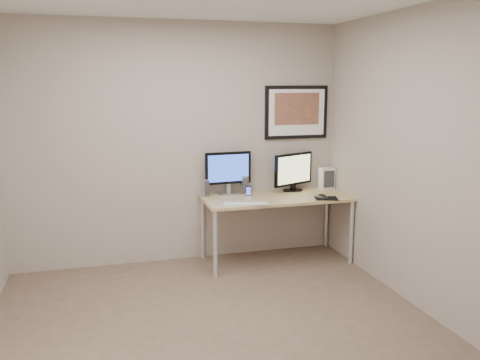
{
  "coord_description": "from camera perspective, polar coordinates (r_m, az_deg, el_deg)",
  "views": [
    {
      "loc": [
        -0.86,
        -3.74,
        1.96
      ],
      "look_at": [
        0.52,
        1.1,
        0.99
      ],
      "focal_mm": 38.0,
      "sensor_mm": 36.0,
      "label": 1
    }
  ],
  "objects": [
    {
      "name": "framed_art",
      "position": [
        5.86,
        6.35,
        7.58
      ],
      "size": [
        0.75,
        0.04,
        0.6
      ],
      "color": "black",
      "rests_on": "room"
    },
    {
      "name": "fan_unit",
      "position": [
        6.01,
        9.71,
        0.21
      ],
      "size": [
        0.17,
        0.12,
        0.25
      ],
      "primitive_type": "cube",
      "rotation": [
        0.0,
        0.0,
        0.02
      ],
      "color": "silver",
      "rests_on": "desk"
    },
    {
      "name": "desk",
      "position": [
        5.57,
        4.08,
        -2.52
      ],
      "size": [
        1.6,
        0.7,
        0.73
      ],
      "color": "#A3844E",
      "rests_on": "floor"
    },
    {
      "name": "keyboard",
      "position": [
        5.18,
        0.63,
        -2.69
      ],
      "size": [
        0.5,
        0.23,
        0.02
      ],
      "primitive_type": "cube",
      "rotation": [
        0.0,
        0.0,
        -0.22
      ],
      "color": "silver",
      "rests_on": "desk"
    },
    {
      "name": "mousepad",
      "position": [
        5.53,
        9.67,
        -2.04
      ],
      "size": [
        0.29,
        0.27,
        0.0
      ],
      "primitive_type": "cube",
      "rotation": [
        0.0,
        0.0,
        -0.28
      ],
      "color": "black",
      "rests_on": "desk"
    },
    {
      "name": "phone_dock",
      "position": [
        5.48,
        0.95,
        -1.32
      ],
      "size": [
        0.08,
        0.08,
        0.13
      ],
      "primitive_type": "cube",
      "rotation": [
        0.0,
        0.0,
        -0.3
      ],
      "color": "black",
      "rests_on": "desk"
    },
    {
      "name": "floor",
      "position": [
        4.31,
        -2.73,
        -16.11
      ],
      "size": [
        3.6,
        3.6,
        0.0
      ],
      "primitive_type": "plane",
      "color": "brown",
      "rests_on": "ground"
    },
    {
      "name": "monitor_large",
      "position": [
        5.6,
        -1.34,
        1.02
      ],
      "size": [
        0.52,
        0.18,
        0.47
      ],
      "rotation": [
        0.0,
        0.0,
        0.05
      ],
      "color": "#ABABB0",
      "rests_on": "desk"
    },
    {
      "name": "mouse",
      "position": [
        5.54,
        9.18,
        -1.76
      ],
      "size": [
        0.1,
        0.13,
        0.04
      ],
      "primitive_type": "ellipsoid",
      "rotation": [
        0.0,
        0.0,
        0.36
      ],
      "color": "black",
      "rests_on": "mousepad"
    },
    {
      "name": "speaker_left",
      "position": [
        5.53,
        -3.97,
        -0.9
      ],
      "size": [
        0.1,
        0.1,
        0.19
      ],
      "primitive_type": "cylinder",
      "rotation": [
        0.0,
        0.0,
        0.39
      ],
      "color": "#ABABB0",
      "rests_on": "desk"
    },
    {
      "name": "monitor_tv",
      "position": [
        5.81,
        6.01,
        1.01
      ],
      "size": [
        0.52,
        0.25,
        0.44
      ],
      "rotation": [
        0.0,
        0.0,
        0.41
      ],
      "color": "black",
      "rests_on": "desk"
    },
    {
      "name": "speaker_right",
      "position": [
        5.66,
        0.59,
        -0.56
      ],
      "size": [
        0.1,
        0.1,
        0.2
      ],
      "primitive_type": "cylinder",
      "rotation": [
        0.0,
        0.0,
        -0.24
      ],
      "color": "#ABABB0",
      "rests_on": "desk"
    },
    {
      "name": "room",
      "position": [
        4.29,
        -4.3,
        6.7
      ],
      "size": [
        3.6,
        3.6,
        3.6
      ],
      "color": "white",
      "rests_on": "ground"
    }
  ]
}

